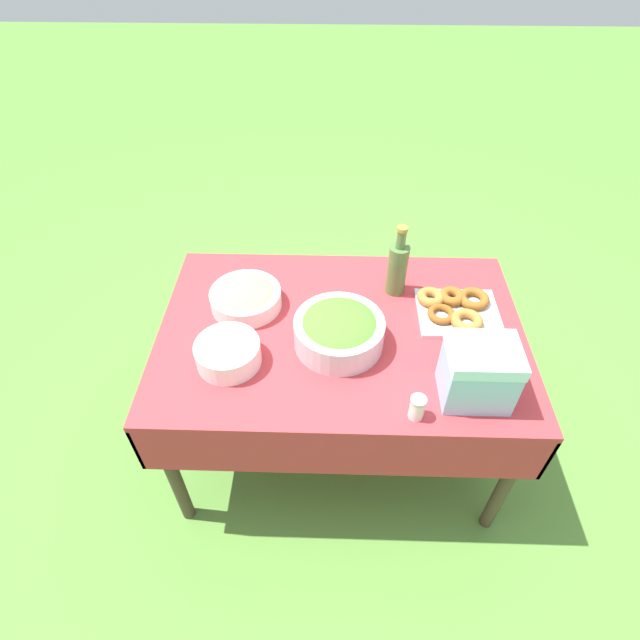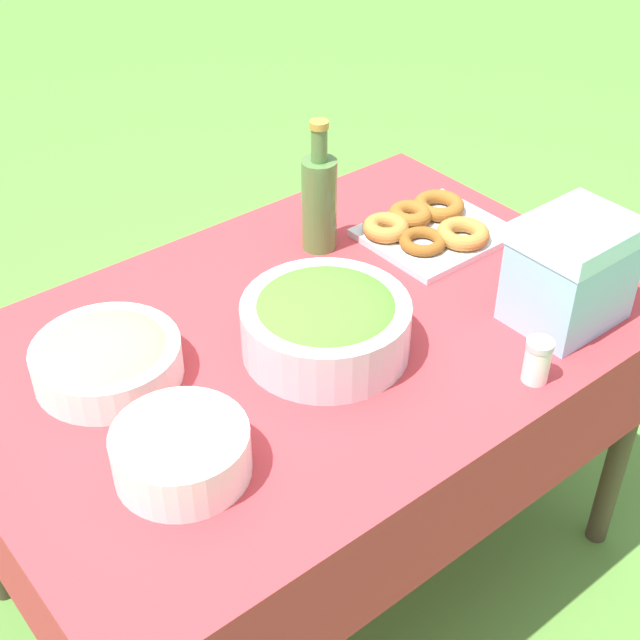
{
  "view_description": "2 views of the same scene",
  "coord_description": "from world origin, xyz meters",
  "px_view_note": "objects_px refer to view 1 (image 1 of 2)",
  "views": [
    {
      "loc": [
        -0.04,
        -1.28,
        2.0
      ],
      "look_at": [
        -0.08,
        -0.07,
        0.82
      ],
      "focal_mm": 28.0,
      "sensor_mm": 36.0,
      "label": 1
    },
    {
      "loc": [
        -0.84,
        -1.08,
        1.76
      ],
      "look_at": [
        0.0,
        -0.04,
        0.76
      ],
      "focal_mm": 50.0,
      "sensor_mm": 36.0,
      "label": 2
    }
  ],
  "objects_px": {
    "olive_oil_bottle": "(397,267)",
    "cooler_box": "(479,373)",
    "pasta_bowl": "(246,297)",
    "salad_bowl": "(339,330)",
    "plate_stack": "(228,353)",
    "donut_platter": "(456,308)"
  },
  "relations": [
    {
      "from": "donut_platter",
      "to": "olive_oil_bottle",
      "type": "height_order",
      "value": "olive_oil_bottle"
    },
    {
      "from": "plate_stack",
      "to": "olive_oil_bottle",
      "type": "height_order",
      "value": "olive_oil_bottle"
    },
    {
      "from": "donut_platter",
      "to": "plate_stack",
      "type": "xyz_separation_m",
      "value": [
        -0.81,
        -0.27,
        0.02
      ]
    },
    {
      "from": "salad_bowl",
      "to": "plate_stack",
      "type": "bearing_deg",
      "value": -165.43
    },
    {
      "from": "cooler_box",
      "to": "donut_platter",
      "type": "bearing_deg",
      "value": 88.32
    },
    {
      "from": "pasta_bowl",
      "to": "donut_platter",
      "type": "relative_size",
      "value": 0.83
    },
    {
      "from": "salad_bowl",
      "to": "donut_platter",
      "type": "height_order",
      "value": "salad_bowl"
    },
    {
      "from": "olive_oil_bottle",
      "to": "donut_platter",
      "type": "bearing_deg",
      "value": -29.16
    },
    {
      "from": "salad_bowl",
      "to": "cooler_box",
      "type": "relative_size",
      "value": 1.46
    },
    {
      "from": "pasta_bowl",
      "to": "olive_oil_bottle",
      "type": "bearing_deg",
      "value": 10.26
    },
    {
      "from": "donut_platter",
      "to": "cooler_box",
      "type": "height_order",
      "value": "cooler_box"
    },
    {
      "from": "olive_oil_bottle",
      "to": "pasta_bowl",
      "type": "bearing_deg",
      "value": -169.74
    },
    {
      "from": "donut_platter",
      "to": "olive_oil_bottle",
      "type": "distance_m",
      "value": 0.27
    },
    {
      "from": "olive_oil_bottle",
      "to": "cooler_box",
      "type": "distance_m",
      "value": 0.55
    },
    {
      "from": "plate_stack",
      "to": "pasta_bowl",
      "type": "bearing_deg",
      "value": 85.79
    },
    {
      "from": "pasta_bowl",
      "to": "salad_bowl",
      "type": "bearing_deg",
      "value": -28.07
    },
    {
      "from": "donut_platter",
      "to": "plate_stack",
      "type": "relative_size",
      "value": 1.46
    },
    {
      "from": "salad_bowl",
      "to": "plate_stack",
      "type": "distance_m",
      "value": 0.39
    },
    {
      "from": "plate_stack",
      "to": "cooler_box",
      "type": "bearing_deg",
      "value": -8.33
    },
    {
      "from": "cooler_box",
      "to": "olive_oil_bottle",
      "type": "bearing_deg",
      "value": 112.4
    },
    {
      "from": "pasta_bowl",
      "to": "olive_oil_bottle",
      "type": "distance_m",
      "value": 0.59
    },
    {
      "from": "olive_oil_bottle",
      "to": "salad_bowl",
      "type": "bearing_deg",
      "value": -127.04
    }
  ]
}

